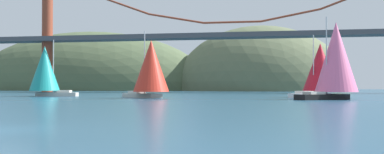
{
  "coord_description": "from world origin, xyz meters",
  "views": [
    {
      "loc": [
        12.14,
        -18.51,
        2.02
      ],
      "look_at": [
        0.0,
        43.83,
        3.01
      ],
      "focal_mm": 43.63,
      "sensor_mm": 36.0,
      "label": 1
    }
  ],
  "objects_px": {
    "sailboat_teal_sail": "(45,70)",
    "sailboat_scarlet_sail": "(150,67)",
    "sailboat_crimson_sail": "(320,69)",
    "sailboat_pink_spinnaker": "(336,58)"
  },
  "relations": [
    {
      "from": "sailboat_teal_sail",
      "to": "sailboat_scarlet_sail",
      "type": "bearing_deg",
      "value": -18.28
    },
    {
      "from": "sailboat_crimson_sail",
      "to": "sailboat_scarlet_sail",
      "type": "xyz_separation_m",
      "value": [
        -24.47,
        -7.78,
        0.09
      ]
    },
    {
      "from": "sailboat_scarlet_sail",
      "to": "sailboat_crimson_sail",
      "type": "bearing_deg",
      "value": 17.64
    },
    {
      "from": "sailboat_pink_spinnaker",
      "to": "sailboat_crimson_sail",
      "type": "bearing_deg",
      "value": 99.22
    },
    {
      "from": "sailboat_pink_spinnaker",
      "to": "sailboat_scarlet_sail",
      "type": "xyz_separation_m",
      "value": [
        -25.87,
        0.82,
        -0.99
      ]
    },
    {
      "from": "sailboat_crimson_sail",
      "to": "sailboat_pink_spinnaker",
      "type": "bearing_deg",
      "value": -80.78
    },
    {
      "from": "sailboat_pink_spinnaker",
      "to": "sailboat_scarlet_sail",
      "type": "bearing_deg",
      "value": 178.19
    },
    {
      "from": "sailboat_crimson_sail",
      "to": "sailboat_scarlet_sail",
      "type": "bearing_deg",
      "value": -162.36
    },
    {
      "from": "sailboat_pink_spinnaker",
      "to": "sailboat_teal_sail",
      "type": "xyz_separation_m",
      "value": [
        -46.16,
        7.52,
        -0.99
      ]
    },
    {
      "from": "sailboat_pink_spinnaker",
      "to": "sailboat_crimson_sail",
      "type": "xyz_separation_m",
      "value": [
        -1.4,
        8.6,
        -1.09
      ]
    }
  ]
}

